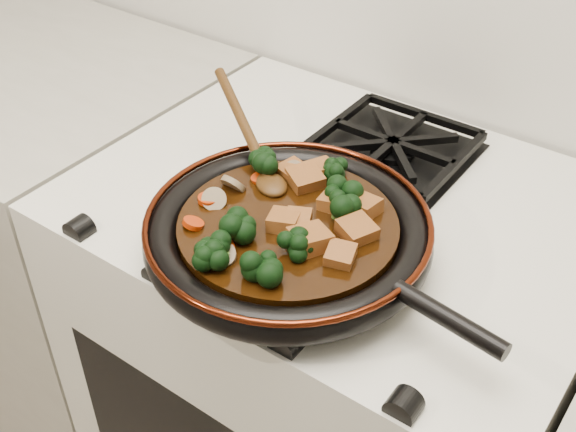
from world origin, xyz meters
The scene contains 35 objects.
stove centered at (0.00, 1.69, 0.45)m, with size 0.76×0.60×0.90m, color silver.
burner_grate_front centered at (0.00, 1.55, 0.91)m, with size 0.23×0.23×0.03m, color black, non-canonical shape.
burner_grate_back centered at (0.00, 1.83, 0.91)m, with size 0.23×0.23×0.03m, color black, non-canonical shape.
skillet centered at (0.01, 1.53, 0.94)m, with size 0.49×0.37×0.05m.
braising_sauce centered at (0.01, 1.53, 0.95)m, with size 0.28×0.28×0.02m, color black.
tofu_cube_0 centered at (-0.02, 1.61, 0.97)m, with size 0.04×0.04×0.02m, color brown.
tofu_cube_1 centered at (0.06, 1.51, 0.97)m, with size 0.04×0.05×0.02m, color brown.
tofu_cube_2 centered at (0.04, 1.60, 0.97)m, with size 0.03×0.04×0.02m, color brown.
tofu_cube_3 centered at (0.01, 1.53, 0.97)m, with size 0.04×0.04×0.02m, color brown.
tofu_cube_4 centered at (0.10, 1.51, 0.97)m, with size 0.04×0.03×0.02m, color brown.
tofu_cube_5 centered at (-0.05, 1.62, 0.97)m, with size 0.03×0.03×0.02m, color brown.
tofu_cube_6 centered at (-0.02, 1.65, 0.97)m, with size 0.04×0.04×0.02m, color brown.
tofu_cube_7 centered at (0.08, 1.61, 0.97)m, with size 0.04×0.03×0.02m, color brown.
tofu_cube_8 centered at (0.03, 1.54, 0.97)m, with size 0.04×0.03×0.02m, color brown.
tofu_cube_9 centered at (0.10, 1.56, 0.97)m, with size 0.04×0.04×0.02m, color brown.
broccoli_floret_0 centered at (0.05, 1.58, 0.97)m, with size 0.06×0.06×0.05m, color black, non-canonical shape.
broccoli_floret_1 centered at (-0.01, 1.43, 0.97)m, with size 0.05×0.05×0.06m, color black, non-canonical shape.
broccoli_floret_2 centered at (0.00, 1.65, 0.97)m, with size 0.06×0.06×0.05m, color black, non-canonical shape.
broccoli_floret_3 centered at (-0.08, 1.61, 0.97)m, with size 0.06×0.06×0.06m, color black, non-canonical shape.
broccoli_floret_4 centered at (-0.02, 1.42, 0.97)m, with size 0.06×0.06×0.05m, color black, non-canonical shape.
broccoli_floret_5 centered at (-0.02, 1.48, 0.97)m, with size 0.06×0.06×0.06m, color black, non-canonical shape.
broccoli_floret_6 centered at (0.06, 1.49, 0.97)m, with size 0.05×0.05×0.05m, color black, non-canonical shape.
broccoli_floret_7 centered at (0.05, 1.43, 0.97)m, with size 0.06×0.06×0.06m, color black, non-canonical shape.
broccoli_floret_8 centered at (0.04, 1.61, 0.97)m, with size 0.06×0.06×0.05m, color black, non-canonical shape.
carrot_coin_0 centered at (-0.02, 1.44, 0.96)m, with size 0.03×0.03×0.01m, color #A92804.
carrot_coin_1 centered at (-0.08, 1.46, 0.96)m, with size 0.03×0.03×0.01m, color #A92804.
carrot_coin_2 centered at (0.03, 1.54, 0.96)m, with size 0.03×0.03×0.01m, color #A92804.
carrot_coin_3 centered at (0.07, 1.52, 0.96)m, with size 0.03×0.03×0.01m, color #A92804.
carrot_coin_4 centered at (-0.07, 1.59, 0.96)m, with size 0.03×0.03×0.01m, color #A92804.
carrot_coin_5 centered at (-0.10, 1.51, 0.96)m, with size 0.03×0.03×0.01m, color #A92804.
mushroom_slice_0 centered at (-0.04, 1.62, 0.97)m, with size 0.03×0.03×0.01m, color olive.
mushroom_slice_1 centered at (-0.01, 1.43, 0.97)m, with size 0.03×0.03×0.01m, color olive.
mushroom_slice_2 centered at (-0.09, 1.51, 0.97)m, with size 0.03×0.03×0.01m, color olive.
mushroom_slice_3 centered at (-0.09, 1.55, 0.97)m, with size 0.04×0.04×0.01m, color olive.
wooden_spoon centered at (-0.10, 1.62, 0.98)m, with size 0.14×0.10×0.23m.
Camera 1 is at (0.43, 0.96, 1.53)m, focal length 45.00 mm.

